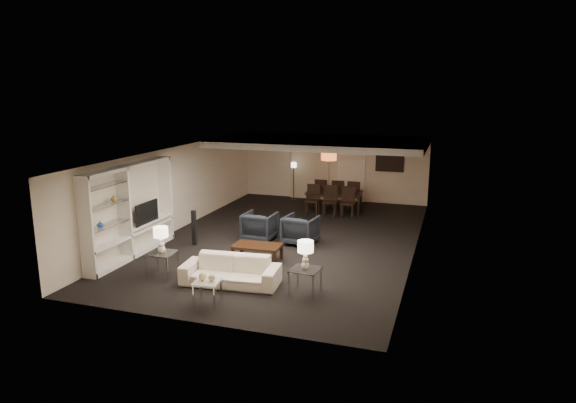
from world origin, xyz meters
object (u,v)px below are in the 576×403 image
Objects in this scene: floor_speaker at (194,228)px; chair_fm at (338,194)px; table_lamp_right at (305,255)px; floor_lamp at (294,181)px; pendant_light at (329,157)px; chair_fl at (322,192)px; dining_table at (334,202)px; chair_nl at (312,200)px; armchair_left at (260,226)px; sofa at (231,271)px; side_table_left at (163,264)px; side_table_right at (305,281)px; vase_amber at (114,198)px; table_lamp_left at (161,240)px; vase_blue at (100,224)px; chair_nm at (330,201)px; armchair_right at (301,230)px; chair_nr at (347,202)px; coffee_table at (257,253)px; chair_fr at (355,195)px; television at (144,212)px.

chair_fm is (2.75, 5.57, 0.02)m from floor_speaker.
table_lamp_right is 0.42× the size of floor_lamp.
pendant_light is 1.68m from chair_fl.
dining_table is 1.92× the size of chair_nl.
armchair_left is 1.82m from floor_speaker.
sofa is at bearing -92.98° from chair_nl.
sofa is 2.11× the size of chair_nl.
side_table_left is 3.40m from side_table_right.
chair_fm is at bearing 63.22° from vase_amber.
floor_lamp is at bearing 76.95° from vase_amber.
table_lamp_left is 3.62× the size of vase_blue.
table_lamp_right is at bearing 0.00° from side_table_right.
sofa is at bearing -100.95° from chair_nm.
pendant_light is 0.86× the size of table_lamp_right.
armchair_right is 1.44× the size of table_lamp_left.
chair_nr is (4.39, 6.77, -0.64)m from vase_blue.
armchair_right is 4.02m from side_table_left.
chair_nm reaches higher than coffee_table.
side_table_right is 0.97× the size of table_lamp_right.
chair_fm is at bearing 80.25° from sofa.
pendant_light is at bearing 100.04° from table_lamp_right.
chair_fl is at bearing 87.25° from chair_nl.
armchair_left is 4.73m from chair_fm.
pendant_light is at bearing 50.61° from chair_fr.
chair_fm is (0.63, 6.27, 0.29)m from coffee_table.
chair_nr is (0.60, -0.65, 0.16)m from dining_table.
chair_nm reaches higher than floor_speaker.
armchair_left is at bearing -82.82° from floor_lamp.
table_lamp_right is at bearing -78.46° from chair_nl.
armchair_left is 1.49× the size of side_table_right.
television is at bearing -142.66° from floor_speaker.
pendant_light reaches higher than chair_nr.
table_lamp_left reaches higher than coffee_table.
side_table_right is at bearing -78.46° from chair_nl.
chair_fm is (2.33, 7.87, -0.34)m from table_lamp_left.
pendant_light is at bearing 85.34° from coffee_table.
sofa is 3.64× the size of side_table_right.
floor_speaker is 0.96× the size of chair_nr.
chair_nm is (2.75, 4.27, 0.02)m from floor_speaker.
chair_fr reaches higher than dining_table.
television reaches higher than chair_nr.
vase_amber is 7.36m from chair_nm.
sofa is at bearing 102.32° from armchair_left.
armchair_left is 1.00× the size of armchair_right.
coffee_table is 2.25m from floor_speaker.
floor_lamp is (-1.29, 1.99, 0.22)m from chair_nl.
chair_nm is at bearing 176.55° from chair_nr.
sofa is 13.13× the size of vase_amber.
television is 6.00× the size of vase_amber.
chair_fl is at bearing 102.01° from table_lamp_right.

